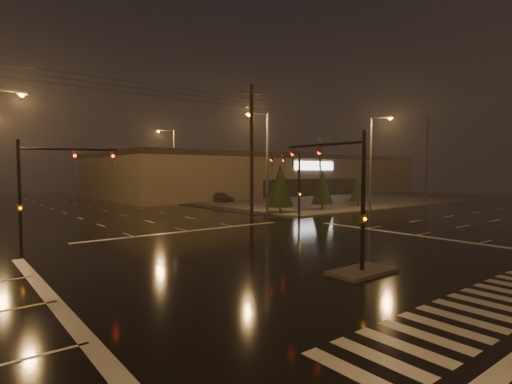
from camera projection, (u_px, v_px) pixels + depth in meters
ground at (296, 257)px, 19.90m from camera, size 140.00×140.00×0.00m
sidewalk_ne at (301, 198)px, 61.97m from camera, size 36.00×36.00×0.12m
median_island at (362, 271)px, 16.76m from camera, size 3.00×1.60×0.15m
crosswalk at (490, 304)px, 12.84m from camera, size 15.00×2.60×0.01m
stop_bar_far at (189, 231)px, 28.53m from camera, size 16.00×0.50×0.01m
parking_lot at (332, 198)px, 63.49m from camera, size 50.00×24.00×0.08m
retail_building at (261, 173)px, 77.40m from camera, size 60.20×28.30×7.20m
signal_mast_median at (346, 184)px, 17.30m from camera, size 0.25×4.59×6.00m
signal_mast_ne at (294, 177)px, 33.52m from camera, size 4.84×1.86×6.00m
signal_mast_nw at (41, 180)px, 21.78m from camera, size 4.84×1.86×6.00m
streetlight_3 at (265, 156)px, 39.06m from camera, size 2.77×0.32×10.00m
streetlight_4 at (172, 160)px, 54.75m from camera, size 2.77×0.32×10.00m
streetlight_6 at (373, 157)px, 41.97m from camera, size 0.32×2.77×10.00m
utility_pole_1 at (252, 150)px, 35.51m from camera, size 2.20×0.32×12.00m
utility_pole_2 at (427, 158)px, 54.05m from camera, size 2.20×0.32×12.00m
conifer_0 at (280, 186)px, 40.47m from camera, size 2.72×2.72×4.95m
conifer_1 at (322, 187)px, 43.69m from camera, size 2.36×2.36×4.39m
conifer_2 at (358, 188)px, 48.30m from camera, size 1.99×1.99×3.80m
car_parked at (221, 197)px, 54.40m from camera, size 1.94×4.39×1.47m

